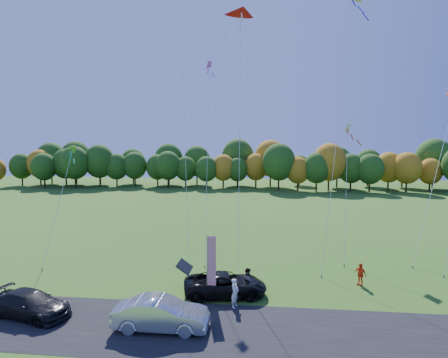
# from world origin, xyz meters

# --- Properties ---
(ground) EXTENTS (160.00, 160.00, 0.00)m
(ground) POSITION_xyz_m (0.00, 0.00, 0.00)
(ground) COLOR #2D5516
(asphalt_strip) EXTENTS (90.00, 6.00, 0.01)m
(asphalt_strip) POSITION_xyz_m (0.00, -4.00, 0.01)
(asphalt_strip) COLOR black
(asphalt_strip) RESTS_ON ground
(tree_line) EXTENTS (116.00, 12.00, 10.00)m
(tree_line) POSITION_xyz_m (0.00, 55.00, 0.00)
(tree_line) COLOR #1E4711
(tree_line) RESTS_ON ground
(black_suv) EXTENTS (5.65, 3.34, 1.47)m
(black_suv) POSITION_xyz_m (0.67, 0.29, 0.74)
(black_suv) COLOR black
(black_suv) RESTS_ON ground
(silver_sedan) EXTENTS (5.02, 1.80, 1.65)m
(silver_sedan) POSITION_xyz_m (-2.29, -4.16, 0.82)
(silver_sedan) COLOR silver
(silver_sedan) RESTS_ON ground
(dark_truck_a) EXTENTS (5.18, 3.05, 1.41)m
(dark_truck_a) POSITION_xyz_m (-10.07, -3.55, 0.70)
(dark_truck_a) COLOR black
(dark_truck_a) RESTS_ON ground
(person_tailgate_a) EXTENTS (0.61, 0.74, 1.74)m
(person_tailgate_a) POSITION_xyz_m (1.40, -1.26, 0.87)
(person_tailgate_a) COLOR white
(person_tailgate_a) RESTS_ON ground
(person_tailgate_b) EXTENTS (0.65, 0.83, 1.70)m
(person_tailgate_b) POSITION_xyz_m (2.12, 0.71, 0.85)
(person_tailgate_b) COLOR gray
(person_tailgate_b) RESTS_ON ground
(person_east) EXTENTS (0.87, 0.94, 1.56)m
(person_east) POSITION_xyz_m (9.80, 2.90, 0.78)
(person_east) COLOR #ED3E16
(person_east) RESTS_ON ground
(feather_flag) EXTENTS (0.55, 0.19, 4.27)m
(feather_flag) POSITION_xyz_m (-0.13, -0.74, 2.61)
(feather_flag) COLOR #999999
(feather_flag) RESTS_ON ground
(kite_delta_blue) EXTENTS (4.30, 10.46, 32.32)m
(kite_delta_blue) POSITION_xyz_m (-3.76, 8.56, 15.99)
(kite_delta_blue) COLOR #4C3F33
(kite_delta_blue) RESTS_ON ground
(kite_parafoil_orange) EXTENTS (6.33, 12.67, 24.82)m
(kite_parafoil_orange) POSITION_xyz_m (9.61, 10.04, 12.22)
(kite_parafoil_orange) COLOR #4C3F33
(kite_parafoil_orange) RESTS_ON ground
(kite_delta_red) EXTENTS (2.75, 8.97, 22.98)m
(kite_delta_red) POSITION_xyz_m (1.13, 7.75, 13.72)
(kite_delta_red) COLOR #4C3F33
(kite_delta_red) RESTS_ON ground
(kite_parafoil_rainbow) EXTENTS (8.23, 8.70, 15.05)m
(kite_parafoil_rainbow) POSITION_xyz_m (18.21, 10.83, 7.35)
(kite_parafoil_rainbow) COLOR #4C3F33
(kite_parafoil_rainbow) RESTS_ON ground
(kite_diamond_green) EXTENTS (1.06, 6.47, 9.92)m
(kite_diamond_green) POSITION_xyz_m (-14.06, 6.30, 4.94)
(kite_diamond_green) COLOR #4C3F33
(kite_diamond_green) RESTS_ON ground
(kite_diamond_white) EXTENTS (2.21, 7.08, 12.17)m
(kite_diamond_white) POSITION_xyz_m (10.34, 9.82, 5.84)
(kite_diamond_white) COLOR #4C3F33
(kite_diamond_white) RESTS_ON ground
(kite_diamond_pink) EXTENTS (1.21, 8.15, 17.99)m
(kite_diamond_pink) POSITION_xyz_m (-1.78, 9.06, 8.93)
(kite_diamond_pink) COLOR #4C3F33
(kite_diamond_pink) RESTS_ON ground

